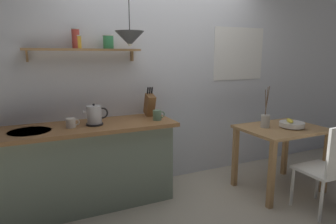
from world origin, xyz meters
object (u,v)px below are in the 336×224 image
(dining_chair_near, at_px, (330,165))
(knife_block, at_px, (150,104))
(dining_table, at_px, (281,138))
(twig_vase, at_px, (265,120))
(fruit_bowl, at_px, (292,124))
(coffee_mug_by_sink, at_px, (71,123))
(electric_kettle, at_px, (95,116))
(pendant_lamp, at_px, (130,39))
(coffee_mug_spare, at_px, (157,115))

(dining_chair_near, bearing_deg, knife_block, 137.09)
(dining_table, bearing_deg, twig_vase, 156.97)
(fruit_bowl, height_order, coffee_mug_by_sink, coffee_mug_by_sink)
(dining_table, xyz_separation_m, twig_vase, (-0.18, 0.08, 0.21))
(electric_kettle, bearing_deg, fruit_bowl, -15.13)
(coffee_mug_by_sink, bearing_deg, electric_kettle, 1.96)
(pendant_lamp, bearing_deg, dining_chair_near, -32.21)
(dining_table, xyz_separation_m, coffee_mug_spare, (-1.36, 0.45, 0.31))
(knife_block, distance_m, coffee_mug_by_sink, 0.91)
(electric_kettle, distance_m, coffee_mug_by_sink, 0.23)
(fruit_bowl, bearing_deg, dining_table, 144.92)
(knife_block, bearing_deg, coffee_mug_spare, -89.52)
(twig_vase, xyz_separation_m, pendant_lamp, (-1.47, 0.36, 0.89))
(fruit_bowl, bearing_deg, electric_kettle, 164.87)
(dining_chair_near, xyz_separation_m, knife_block, (-1.38, 1.29, 0.51))
(electric_kettle, relative_size, pendant_lamp, 0.55)
(dining_chair_near, bearing_deg, twig_vase, 106.28)
(fruit_bowl, relative_size, coffee_mug_spare, 2.02)
(fruit_bowl, bearing_deg, knife_block, 153.16)
(dining_chair_near, height_order, twig_vase, twig_vase)
(knife_block, distance_m, coffee_mug_spare, 0.24)
(coffee_mug_spare, bearing_deg, knife_block, 90.48)
(dining_table, distance_m, pendant_lamp, 2.04)
(knife_block, relative_size, pendant_lamp, 0.74)
(knife_block, xyz_separation_m, coffee_mug_spare, (0.00, -0.22, -0.08))
(fruit_bowl, distance_m, twig_vase, 0.30)
(dining_table, relative_size, pendant_lamp, 2.00)
(dining_chair_near, bearing_deg, coffee_mug_by_sink, 153.84)
(twig_vase, relative_size, knife_block, 1.40)
(dining_table, distance_m, knife_block, 1.57)
(dining_chair_near, xyz_separation_m, pendant_lamp, (-1.68, 1.06, 1.22))
(fruit_bowl, relative_size, twig_vase, 0.58)
(coffee_mug_by_sink, height_order, coffee_mug_spare, coffee_mug_spare)
(twig_vase, bearing_deg, fruit_bowl, -27.20)
(twig_vase, height_order, electric_kettle, twig_vase)
(knife_block, xyz_separation_m, coffee_mug_by_sink, (-0.89, -0.17, -0.09))
(dining_table, relative_size, twig_vase, 1.94)
(dining_table, height_order, coffee_mug_spare, coffee_mug_spare)
(dining_table, distance_m, coffee_mug_by_sink, 2.32)
(dining_table, height_order, twig_vase, twig_vase)
(coffee_mug_by_sink, xyz_separation_m, coffee_mug_spare, (0.89, -0.05, 0.01))
(dining_table, height_order, pendant_lamp, pendant_lamp)
(fruit_bowl, height_order, coffee_mug_spare, coffee_mug_spare)
(fruit_bowl, relative_size, coffee_mug_by_sink, 2.12)
(fruit_bowl, height_order, electric_kettle, electric_kettle)
(fruit_bowl, xyz_separation_m, pendant_lamp, (-1.74, 0.50, 0.93))
(twig_vase, distance_m, pendant_lamp, 1.76)
(fruit_bowl, bearing_deg, dining_chair_near, -96.65)
(coffee_mug_spare, xyz_separation_m, pendant_lamp, (-0.29, -0.01, 0.80))
(electric_kettle, height_order, knife_block, knife_block)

